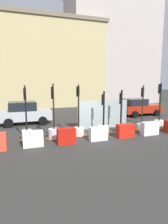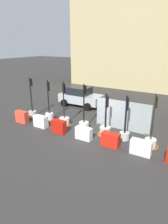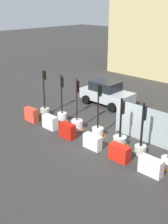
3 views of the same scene
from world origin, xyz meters
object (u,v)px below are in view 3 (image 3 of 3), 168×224
Objects in this scene: traffic_light_1 at (62,114)px; traffic_light_4 at (120,139)px; traffic_light_2 at (77,122)px; construction_barrier_4 at (120,153)px; construction_barrier_1 at (50,122)px; traffic_light_0 at (45,107)px; construction_barrier_5 at (151,166)px; construction_barrier_2 at (68,131)px; construction_barrier_3 at (92,142)px; traffic_light_5 at (141,144)px; traffic_light_3 at (98,129)px; construction_barrier_0 at (31,115)px; traffic_light_6 at (168,158)px; car_silver_hatchback at (107,93)px.

traffic_light_1 is 4.68m from traffic_light_4.
traffic_light_2 is at bearing -6.02° from traffic_light_1.
construction_barrier_1 is at bearing 179.53° from construction_barrier_4.
traffic_light_0 is at bearing 179.80° from traffic_light_4.
traffic_light_4 is 2.87m from construction_barrier_5.
construction_barrier_2 is 0.94× the size of construction_barrier_3.
traffic_light_5 is 1.83m from construction_barrier_5.
traffic_light_3 is 1.15× the size of traffic_light_4.
construction_barrier_1 is (1.74, 0.11, -0.04)m from construction_barrier_0.
traffic_light_3 is 1.01× the size of traffic_light_6.
construction_barrier_3 is 3.48m from construction_barrier_5.
traffic_light_3 reaches higher than construction_barrier_0.
traffic_light_6 is at bearing 78.78° from construction_barrier_5.
construction_barrier_4 is at bearing -53.35° from traffic_light_4.
construction_barrier_4 is (1.74, 0.04, 0.01)m from construction_barrier_3.
traffic_light_5 reaches higher than traffic_light_4.
traffic_light_5 is 7.55m from construction_barrier_0.
traffic_light_3 reaches higher than construction_barrier_5.
traffic_light_4 reaches higher than construction_barrier_2.
car_silver_hatchback is at bearing 134.11° from construction_barrier_4.
traffic_light_1 reaches higher than traffic_light_4.
traffic_light_5 is 1.31m from construction_barrier_4.
traffic_light_4 is at bearing 54.72° from construction_barrier_3.
traffic_light_5 is at bearing 137.30° from construction_barrier_5.
traffic_light_0 is at bearing 178.30° from traffic_light_2.
traffic_light_2 reaches higher than construction_barrier_4.
traffic_light_6 is 3.89m from construction_barrier_3.
construction_barrier_2 is at bearing -167.49° from traffic_light_6.
construction_barrier_2 is 3.61m from construction_barrier_4.
construction_barrier_3 is at bearing -26.57° from traffic_light_2.
traffic_light_1 is 0.77× the size of car_silver_hatchback.
traffic_light_4 is at bearing 126.65° from construction_barrier_4.
traffic_light_1 is 0.99× the size of traffic_light_3.
traffic_light_1 is 3.06× the size of construction_barrier_1.
construction_barrier_4 is at bearing 179.85° from construction_barrier_5.
traffic_light_1 is 5.71m from construction_barrier_4.
traffic_light_0 is 9.20m from traffic_light_6.
construction_barrier_4 is at bearing -26.67° from traffic_light_3.
traffic_light_2 is 3.30× the size of construction_barrier_2.
construction_barrier_1 is (0.26, -1.23, -0.08)m from traffic_light_1.
traffic_light_1 reaches higher than traffic_light_6.
construction_barrier_3 is at bearing -56.50° from car_silver_hatchback.
construction_barrier_4 reaches higher than construction_barrier_3.
construction_barrier_4 is at bearing 1.38° from construction_barrier_3.
traffic_light_1 is 3.20× the size of construction_barrier_2.
construction_barrier_0 is 1.03× the size of construction_barrier_2.
traffic_light_6 is 1.17m from construction_barrier_5.
construction_barrier_3 is at bearing -18.95° from traffic_light_1.
construction_barrier_1 is 1.05× the size of construction_barrier_2.
construction_barrier_4 is at bearing -149.77° from traffic_light_6.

